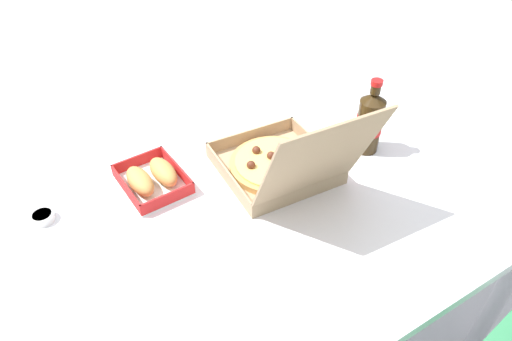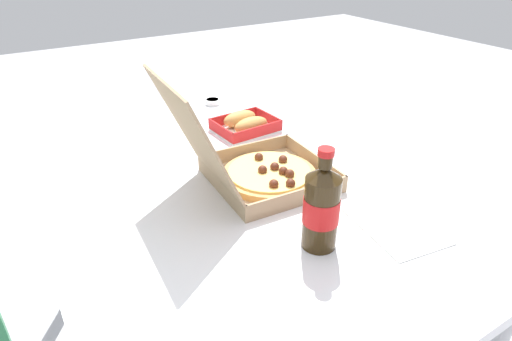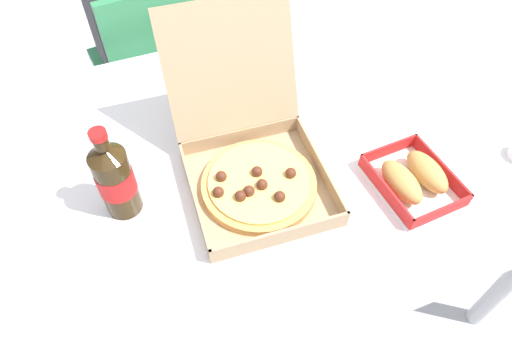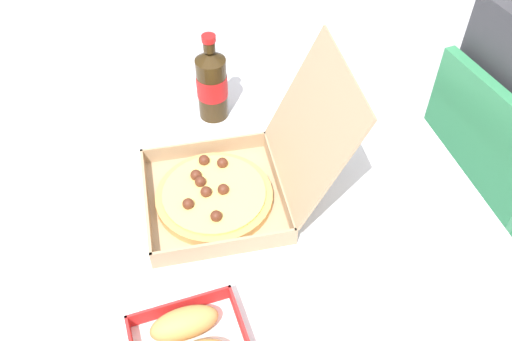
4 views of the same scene
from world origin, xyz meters
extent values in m
cube|color=white|center=(0.00, 0.00, 0.69)|extent=(1.34, 0.90, 0.03)
cylinder|color=#B7B7BC|center=(0.60, -0.38, 0.34)|extent=(0.05, 0.05, 0.68)
cylinder|color=#B7B7BC|center=(0.60, 0.38, 0.34)|extent=(0.05, 0.05, 0.68)
cube|color=tan|center=(-0.07, -0.11, 0.71)|extent=(0.30, 0.30, 0.01)
cube|color=tan|center=(-0.08, -0.24, 0.73)|extent=(0.28, 0.02, 0.04)
cube|color=tan|center=(-0.21, -0.10, 0.73)|extent=(0.02, 0.28, 0.04)
cube|color=tan|center=(0.07, -0.11, 0.73)|extent=(0.02, 0.28, 0.04)
cube|color=tan|center=(-0.06, 0.03, 0.73)|extent=(0.28, 0.02, 0.04)
cube|color=tan|center=(-0.06, 0.09, 0.88)|extent=(0.29, 0.14, 0.26)
cylinder|color=tan|center=(-0.07, -0.11, 0.72)|extent=(0.25, 0.25, 0.02)
cylinder|color=#EAC666|center=(-0.07, -0.11, 0.73)|extent=(0.22, 0.22, 0.01)
sphere|color=#562819|center=(-0.16, -0.11, 0.74)|extent=(0.02, 0.02, 0.02)
sphere|color=#562819|center=(-0.05, -0.16, 0.74)|extent=(0.02, 0.02, 0.02)
sphere|color=#562819|center=(-0.14, -0.07, 0.74)|extent=(0.02, 0.02, 0.02)
sphere|color=#562819|center=(-0.07, -0.12, 0.74)|extent=(0.02, 0.02, 0.02)
sphere|color=#562819|center=(0.00, -0.12, 0.74)|extent=(0.02, 0.02, 0.02)
sphere|color=#562819|center=(-0.10, -0.13, 0.74)|extent=(0.02, 0.02, 0.02)
sphere|color=#562819|center=(-0.07, -0.09, 0.74)|extent=(0.02, 0.02, 0.02)
sphere|color=#562819|center=(-0.12, -0.13, 0.74)|extent=(0.02, 0.02, 0.02)
cube|color=white|center=(0.24, -0.22, 0.71)|extent=(0.16, 0.20, 0.00)
cube|color=red|center=(0.25, -0.31, 0.73)|extent=(0.15, 0.01, 0.03)
cube|color=red|center=(0.24, -0.12, 0.73)|extent=(0.15, 0.01, 0.03)
cube|color=red|center=(0.17, -0.22, 0.73)|extent=(0.02, 0.19, 0.03)
cube|color=red|center=(0.31, -0.21, 0.73)|extent=(0.02, 0.19, 0.03)
ellipsoid|color=tan|center=(0.21, -0.22, 0.74)|extent=(0.06, 0.12, 0.05)
ellipsoid|color=tan|center=(0.28, -0.21, 0.74)|extent=(0.06, 0.12, 0.05)
cylinder|color=#33230F|center=(-0.34, -0.05, 0.79)|extent=(0.07, 0.07, 0.16)
cone|color=#33230F|center=(-0.34, -0.05, 0.88)|extent=(0.07, 0.07, 0.02)
cylinder|color=#33230F|center=(-0.34, -0.05, 0.90)|extent=(0.03, 0.03, 0.02)
cylinder|color=red|center=(-0.34, -0.05, 0.92)|extent=(0.03, 0.03, 0.01)
cylinder|color=red|center=(-0.34, -0.05, 0.80)|extent=(0.07, 0.07, 0.06)
cube|color=white|center=(-0.38, -0.23, 0.71)|extent=(0.23, 0.18, 0.00)
cylinder|color=white|center=(0.52, -0.24, 0.72)|extent=(0.06, 0.06, 0.02)
cylinder|color=#DBBC66|center=(0.52, -0.24, 0.72)|extent=(0.05, 0.05, 0.01)
camera|label=1|loc=(0.49, 0.71, 1.53)|focal=32.50mm
camera|label=2|loc=(-0.89, 0.44, 1.29)|focal=30.48mm
camera|label=3|loc=(-0.29, -0.65, 1.49)|focal=31.77mm
camera|label=4|loc=(0.67, -0.22, 1.59)|focal=38.14mm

